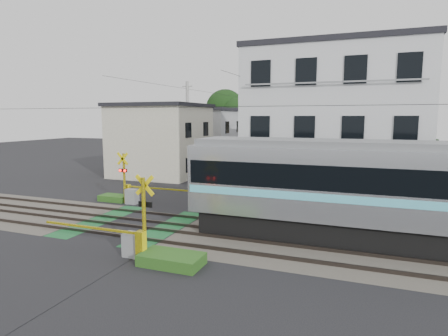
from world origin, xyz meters
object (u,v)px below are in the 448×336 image
at_px(pedestrian, 289,154).
at_px(crossing_signal_far, 131,192).
at_px(apartment_block, 335,125).
at_px(crossing_signal_near, 134,239).

bearing_deg(pedestrian, crossing_signal_far, 68.98).
height_order(crossing_signal_far, pedestrian, crossing_signal_far).
bearing_deg(crossing_signal_far, apartment_block, 27.78).
relative_size(apartment_block, pedestrian, 6.74).
bearing_deg(crossing_signal_far, crossing_signal_near, -54.71).
relative_size(crossing_signal_near, pedestrian, 3.13).
bearing_deg(pedestrian, apartment_block, 96.81).
bearing_deg(apartment_block, crossing_signal_near, -114.22).
distance_m(apartment_block, pedestrian, 21.66).
distance_m(crossing_signal_near, pedestrian, 33.40).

